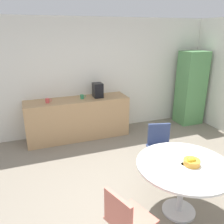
{
  "coord_description": "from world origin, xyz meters",
  "views": [
    {
      "loc": [
        -1.34,
        -2.14,
        2.32
      ],
      "look_at": [
        -0.0,
        1.47,
        0.95
      ],
      "focal_mm": 36.98,
      "sensor_mm": 36.0,
      "label": 1
    }
  ],
  "objects_px": {
    "mug_white": "(48,101)",
    "chair_coral": "(124,218)",
    "locker_cabinet": "(191,88)",
    "fruit_bowl": "(191,162)",
    "round_table": "(183,172)",
    "chair_navy": "(160,143)",
    "coffee_maker": "(98,90)",
    "mug_green": "(82,97)"
  },
  "relations": [
    {
      "from": "round_table",
      "to": "mug_white",
      "type": "xyz_separation_m",
      "value": [
        -1.38,
        2.71,
        0.33
      ]
    },
    {
      "from": "chair_coral",
      "to": "mug_white",
      "type": "height_order",
      "value": "mug_white"
    },
    {
      "from": "fruit_bowl",
      "to": "mug_green",
      "type": "distance_m",
      "value": 2.89
    },
    {
      "from": "round_table",
      "to": "locker_cabinet",
      "type": "bearing_deg",
      "value": 50.75
    },
    {
      "from": "round_table",
      "to": "mug_white",
      "type": "height_order",
      "value": "mug_white"
    },
    {
      "from": "mug_green",
      "to": "chair_navy",
      "type": "bearing_deg",
      "value": -63.05
    },
    {
      "from": "locker_cabinet",
      "to": "chair_navy",
      "type": "distance_m",
      "value": 2.58
    },
    {
      "from": "chair_coral",
      "to": "mug_white",
      "type": "xyz_separation_m",
      "value": [
        -0.42,
        3.05,
        0.43
      ]
    },
    {
      "from": "fruit_bowl",
      "to": "coffee_maker",
      "type": "xyz_separation_m",
      "value": [
        -0.35,
        2.81,
        0.28
      ]
    },
    {
      "from": "mug_white",
      "to": "chair_navy",
      "type": "bearing_deg",
      "value": -46.55
    },
    {
      "from": "fruit_bowl",
      "to": "mug_green",
      "type": "height_order",
      "value": "mug_green"
    },
    {
      "from": "round_table",
      "to": "chair_coral",
      "type": "distance_m",
      "value": 1.02
    },
    {
      "from": "chair_coral",
      "to": "round_table",
      "type": "bearing_deg",
      "value": 19.69
    },
    {
      "from": "round_table",
      "to": "mug_green",
      "type": "xyz_separation_m",
      "value": [
        -0.64,
        2.75,
        0.33
      ]
    },
    {
      "from": "chair_coral",
      "to": "coffee_maker",
      "type": "relative_size",
      "value": 2.59
    },
    {
      "from": "round_table",
      "to": "mug_white",
      "type": "distance_m",
      "value": 3.06
    },
    {
      "from": "locker_cabinet",
      "to": "chair_coral",
      "type": "bearing_deg",
      "value": -136.17
    },
    {
      "from": "chair_coral",
      "to": "fruit_bowl",
      "type": "distance_m",
      "value": 1.1
    },
    {
      "from": "chair_navy",
      "to": "chair_coral",
      "type": "bearing_deg",
      "value": -132.73
    },
    {
      "from": "chair_coral",
      "to": "mug_green",
      "type": "distance_m",
      "value": 3.14
    },
    {
      "from": "round_table",
      "to": "chair_navy",
      "type": "height_order",
      "value": "chair_navy"
    },
    {
      "from": "mug_white",
      "to": "mug_green",
      "type": "bearing_deg",
      "value": 3.08
    },
    {
      "from": "locker_cabinet",
      "to": "chair_coral",
      "type": "xyz_separation_m",
      "value": [
        -3.13,
        -3.0,
        -0.4
      ]
    },
    {
      "from": "locker_cabinet",
      "to": "chair_navy",
      "type": "xyz_separation_m",
      "value": [
        -1.91,
        -1.68,
        -0.4
      ]
    },
    {
      "from": "locker_cabinet",
      "to": "fruit_bowl",
      "type": "relative_size",
      "value": 9.04
    },
    {
      "from": "locker_cabinet",
      "to": "mug_white",
      "type": "distance_m",
      "value": 3.55
    },
    {
      "from": "locker_cabinet",
      "to": "round_table",
      "type": "bearing_deg",
      "value": -129.25
    },
    {
      "from": "chair_navy",
      "to": "fruit_bowl",
      "type": "height_order",
      "value": "fruit_bowl"
    },
    {
      "from": "round_table",
      "to": "fruit_bowl",
      "type": "xyz_separation_m",
      "value": [
        0.07,
        -0.05,
        0.17
      ]
    },
    {
      "from": "locker_cabinet",
      "to": "coffee_maker",
      "type": "relative_size",
      "value": 5.77
    },
    {
      "from": "chair_coral",
      "to": "fruit_bowl",
      "type": "xyz_separation_m",
      "value": [
        1.02,
        0.3,
        0.26
      ]
    },
    {
      "from": "chair_navy",
      "to": "coffee_maker",
      "type": "bearing_deg",
      "value": 106.87
    },
    {
      "from": "fruit_bowl",
      "to": "mug_green",
      "type": "relative_size",
      "value": 1.58
    },
    {
      "from": "chair_coral",
      "to": "coffee_maker",
      "type": "distance_m",
      "value": 3.22
    },
    {
      "from": "round_table",
      "to": "chair_coral",
      "type": "height_order",
      "value": "chair_coral"
    },
    {
      "from": "mug_white",
      "to": "chair_coral",
      "type": "bearing_deg",
      "value": -82.09
    },
    {
      "from": "mug_white",
      "to": "fruit_bowl",
      "type": "bearing_deg",
      "value": -62.3
    },
    {
      "from": "round_table",
      "to": "chair_coral",
      "type": "bearing_deg",
      "value": -160.31
    },
    {
      "from": "fruit_bowl",
      "to": "round_table",
      "type": "bearing_deg",
      "value": 146.75
    },
    {
      "from": "chair_navy",
      "to": "coffee_maker",
      "type": "xyz_separation_m",
      "value": [
        -0.54,
        1.78,
        0.54
      ]
    },
    {
      "from": "locker_cabinet",
      "to": "fruit_bowl",
      "type": "bearing_deg",
      "value": -127.86
    },
    {
      "from": "chair_coral",
      "to": "coffee_maker",
      "type": "xyz_separation_m",
      "value": [
        0.68,
        3.1,
        0.54
      ]
    }
  ]
}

